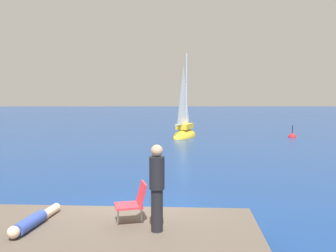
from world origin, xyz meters
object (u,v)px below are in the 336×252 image
(person_sunbather, at_px, (34,221))
(marker_buoy, at_px, (292,137))
(sailboat_near, at_px, (185,132))
(beach_chair, at_px, (134,201))
(person_standing, at_px, (157,185))

(person_sunbather, relative_size, marker_buoy, 1.55)
(sailboat_near, height_order, beach_chair, sailboat_near)
(person_standing, bearing_deg, person_sunbather, 31.18)
(person_sunbather, xyz_separation_m, marker_buoy, (11.59, 19.84, -0.72))
(marker_buoy, bearing_deg, person_sunbather, -120.30)
(person_standing, height_order, beach_chair, person_standing)
(person_sunbather, height_order, marker_buoy, person_sunbather)
(person_sunbather, height_order, person_standing, person_standing)
(beach_chair, xyz_separation_m, marker_buoy, (9.68, 19.62, -1.04))
(sailboat_near, bearing_deg, person_sunbather, -168.03)
(person_sunbather, height_order, beach_chair, beach_chair)
(person_standing, relative_size, beach_chair, 2.03)
(sailboat_near, height_order, person_sunbather, sailboat_near)
(sailboat_near, relative_size, marker_buoy, 5.80)
(sailboat_near, distance_m, beach_chair, 19.86)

